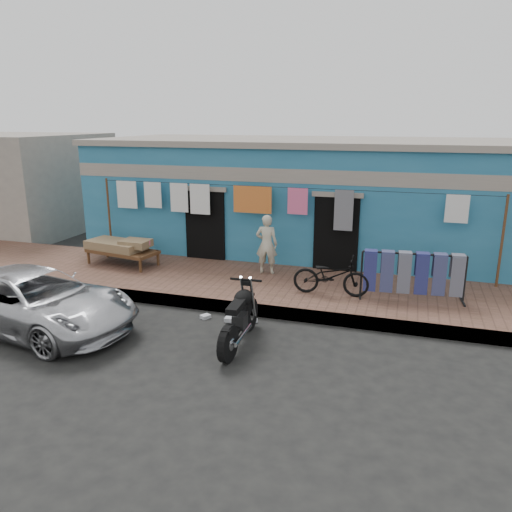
{
  "coord_description": "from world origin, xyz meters",
  "views": [
    {
      "loc": [
        3.01,
        -7.59,
        3.92
      ],
      "look_at": [
        0.0,
        2.0,
        1.15
      ],
      "focal_mm": 35.0,
      "sensor_mm": 36.0,
      "label": 1
    }
  ],
  "objects": [
    {
      "name": "charpoy",
      "position": [
        -4.04,
        3.3,
        0.58
      ],
      "size": [
        2.25,
        1.57,
        0.66
      ],
      "primitive_type": null,
      "rotation": [
        0.0,
        0.0,
        -0.17
      ],
      "color": "brown",
      "rests_on": "sidewalk"
    },
    {
      "name": "car",
      "position": [
        -3.68,
        -0.34,
        0.59
      ],
      "size": [
        4.43,
        2.48,
        1.19
      ],
      "primitive_type": "imported",
      "rotation": [
        0.0,
        0.0,
        1.43
      ],
      "color": "#BABBBF",
      "rests_on": "ground"
    },
    {
      "name": "sidewalk",
      "position": [
        0.0,
        3.0,
        0.12
      ],
      "size": [
        28.0,
        3.0,
        0.25
      ],
      "primitive_type": "cube",
      "color": "brown",
      "rests_on": "ground"
    },
    {
      "name": "building",
      "position": [
        -0.0,
        6.99,
        1.69
      ],
      "size": [
        12.2,
        5.2,
        3.36
      ],
      "color": "#24668C",
      "rests_on": "ground"
    },
    {
      "name": "ground",
      "position": [
        0.0,
        0.0,
        0.0
      ],
      "size": [
        80.0,
        80.0,
        0.0
      ],
      "primitive_type": "plane",
      "color": "black",
      "rests_on": "ground"
    },
    {
      "name": "litter_b",
      "position": [
        0.18,
        1.2,
        0.04
      ],
      "size": [
        0.19,
        0.2,
        0.08
      ],
      "primitive_type": "cube",
      "rotation": [
        0.0,
        0.0,
        0.91
      ],
      "color": "silver",
      "rests_on": "ground"
    },
    {
      "name": "jeans_rack",
      "position": [
        3.16,
        2.84,
        0.78
      ],
      "size": [
        2.27,
        0.86,
        1.05
      ],
      "primitive_type": null,
      "rotation": [
        0.0,
        0.0,
        0.1
      ],
      "color": "black",
      "rests_on": "sidewalk"
    },
    {
      "name": "curb",
      "position": [
        0.0,
        1.55,
        0.12
      ],
      "size": [
        28.0,
        0.1,
        0.25
      ],
      "primitive_type": "cube",
      "color": "gray",
      "rests_on": "ground"
    },
    {
      "name": "neighbor_left",
      "position": [
        -11.0,
        7.0,
        1.7
      ],
      "size": [
        6.0,
        5.0,
        3.4
      ],
      "primitive_type": "cube",
      "color": "#9E9384",
      "rests_on": "ground"
    },
    {
      "name": "motorcycle",
      "position": [
        0.26,
        0.18,
        0.55
      ],
      "size": [
        0.78,
        1.75,
        1.09
      ],
      "primitive_type": null,
      "rotation": [
        0.0,
        0.0,
        0.05
      ],
      "color": "black",
      "rests_on": "ground"
    },
    {
      "name": "litter_a",
      "position": [
        -0.27,
        1.11,
        0.04
      ],
      "size": [
        0.2,
        0.16,
        0.09
      ],
      "primitive_type": "cube",
      "rotation": [
        0.0,
        0.0,
        0.05
      ],
      "color": "silver",
      "rests_on": "ground"
    },
    {
      "name": "litter_c",
      "position": [
        -0.8,
        1.12,
        0.04
      ],
      "size": [
        0.22,
        0.23,
        0.07
      ],
      "primitive_type": "cube",
      "rotation": [
        0.0,
        0.0,
        1.03
      ],
      "color": "silver",
      "rests_on": "ground"
    },
    {
      "name": "bicycle",
      "position": [
        1.49,
        2.61,
        0.77
      ],
      "size": [
        1.63,
        0.64,
        1.04
      ],
      "primitive_type": "imported",
      "rotation": [
        0.0,
        0.0,
        1.61
      ],
      "color": "black",
      "rests_on": "sidewalk"
    },
    {
      "name": "clothesline",
      "position": [
        -0.89,
        4.25,
        1.82
      ],
      "size": [
        10.06,
        0.06,
        2.1
      ],
      "color": "brown",
      "rests_on": "sidewalk"
    },
    {
      "name": "seated_person",
      "position": [
        -0.26,
        3.69,
        0.98
      ],
      "size": [
        0.56,
        0.4,
        1.46
      ],
      "primitive_type": "imported",
      "rotation": [
        0.0,
        0.0,
        3.25
      ],
      "color": "beige",
      "rests_on": "sidewalk"
    }
  ]
}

